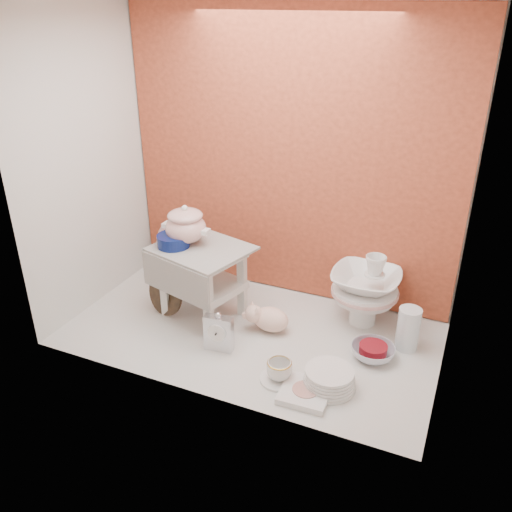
% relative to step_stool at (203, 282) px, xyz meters
% --- Properties ---
extents(ground, '(1.80, 1.80, 0.00)m').
position_rel_step_stool_xyz_m(ground, '(0.29, -0.06, -0.19)').
color(ground, silver).
rests_on(ground, ground).
extents(niche_shell, '(1.86, 1.03, 1.53)m').
position_rel_step_stool_xyz_m(niche_shell, '(0.29, 0.12, 0.74)').
color(niche_shell, '#C05030').
rests_on(niche_shell, ground).
extents(step_stool, '(0.53, 0.48, 0.39)m').
position_rel_step_stool_xyz_m(step_stool, '(0.00, 0.00, 0.00)').
color(step_stool, silver).
rests_on(step_stool, ground).
extents(soup_tureen, '(0.31, 0.31, 0.20)m').
position_rel_step_stool_xyz_m(soup_tureen, '(-0.09, 0.02, 0.30)').
color(soup_tureen, white).
rests_on(soup_tureen, step_stool).
extents(cobalt_bowl, '(0.20, 0.20, 0.06)m').
position_rel_step_stool_xyz_m(cobalt_bowl, '(-0.14, -0.04, 0.22)').
color(cobalt_bowl, '#0B1854').
rests_on(cobalt_bowl, step_stool).
extents(floral_platter, '(0.37, 0.15, 0.35)m').
position_rel_step_stool_xyz_m(floral_platter, '(-0.33, 0.38, -0.02)').
color(floral_platter, silver).
rests_on(floral_platter, ground).
extents(blue_white_vase, '(0.29, 0.29, 0.23)m').
position_rel_step_stool_xyz_m(blue_white_vase, '(-0.13, 0.21, -0.08)').
color(blue_white_vase, white).
rests_on(blue_white_vase, ground).
extents(lacquer_tray, '(0.25, 0.13, 0.24)m').
position_rel_step_stool_xyz_m(lacquer_tray, '(-0.19, -0.07, -0.08)').
color(lacquer_tray, black).
rests_on(lacquer_tray, ground).
extents(mantel_clock, '(0.14, 0.06, 0.20)m').
position_rel_step_stool_xyz_m(mantel_clock, '(0.21, -0.25, -0.09)').
color(mantel_clock, silver).
rests_on(mantel_clock, ground).
extents(plush_pig, '(0.23, 0.16, 0.14)m').
position_rel_step_stool_xyz_m(plush_pig, '(0.38, -0.00, -0.13)').
color(plush_pig, beige).
rests_on(plush_pig, ground).
extents(teacup_saucer, '(0.20, 0.20, 0.01)m').
position_rel_step_stool_xyz_m(teacup_saucer, '(0.55, -0.34, -0.19)').
color(teacup_saucer, white).
rests_on(teacup_saucer, ground).
extents(gold_rim_teacup, '(0.13, 0.13, 0.09)m').
position_rel_step_stool_xyz_m(gold_rim_teacup, '(0.55, -0.34, -0.14)').
color(gold_rim_teacup, white).
rests_on(gold_rim_teacup, teacup_saucer).
extents(lattice_dish, '(0.21, 0.21, 0.03)m').
position_rel_step_stool_xyz_m(lattice_dish, '(0.69, -0.39, -0.18)').
color(lattice_dish, white).
rests_on(lattice_dish, ground).
extents(dinner_plate_stack, '(0.24, 0.24, 0.09)m').
position_rel_step_stool_xyz_m(dinner_plate_stack, '(0.77, -0.30, -0.15)').
color(dinner_plate_stack, white).
rests_on(dinner_plate_stack, ground).
extents(crystal_bowl, '(0.25, 0.25, 0.06)m').
position_rel_step_stool_xyz_m(crystal_bowl, '(0.89, -0.02, -0.16)').
color(crystal_bowl, silver).
rests_on(crystal_bowl, ground).
extents(clear_glass_vase, '(0.12, 0.12, 0.21)m').
position_rel_step_stool_xyz_m(clear_glass_vase, '(1.02, 0.12, -0.09)').
color(clear_glass_vase, silver).
rests_on(clear_glass_vase, ground).
extents(porcelain_tower, '(0.40, 0.40, 0.39)m').
position_rel_step_stool_xyz_m(porcelain_tower, '(0.78, 0.26, 0.00)').
color(porcelain_tower, white).
rests_on(porcelain_tower, ground).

